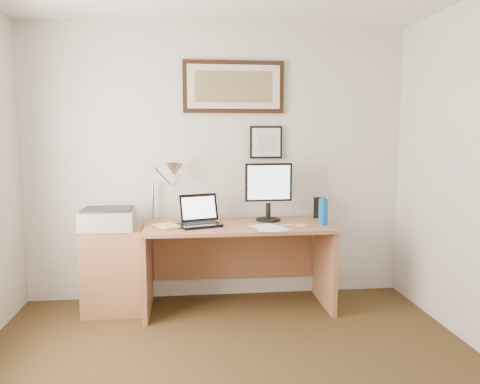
{
  "coord_description": "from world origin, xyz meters",
  "views": [
    {
      "loc": [
        -0.26,
        -2.32,
        1.53
      ],
      "look_at": [
        0.15,
        1.43,
        1.06
      ],
      "focal_mm": 35.0,
      "sensor_mm": 36.0,
      "label": 1
    }
  ],
  "objects": [
    {
      "name": "water_bottle",
      "position": [
        0.88,
        1.54,
        0.86
      ],
      "size": [
        0.08,
        0.08,
        0.22
      ],
      "primitive_type": "cylinder",
      "color": "#0D5BB3",
      "rests_on": "desk"
    },
    {
      "name": "paper_sheet_a",
      "position": [
        0.4,
        1.47,
        0.75
      ],
      "size": [
        0.34,
        0.38,
        0.0
      ],
      "primitive_type": "cube",
      "rotation": [
        0.0,
        0.0,
        0.44
      ],
      "color": "white",
      "rests_on": "desk"
    },
    {
      "name": "side_cabinet",
      "position": [
        -0.92,
        1.68,
        0.36
      ],
      "size": [
        0.5,
        0.4,
        0.73
      ],
      "primitive_type": "cube",
      "color": "#955F3E",
      "rests_on": "floor"
    },
    {
      "name": "speaker",
      "position": [
        0.93,
        1.87,
        0.84
      ],
      "size": [
        0.1,
        0.09,
        0.19
      ],
      "primitive_type": "cube",
      "rotation": [
        0.0,
        0.0,
        -0.23
      ],
      "color": "black",
      "rests_on": "desk"
    },
    {
      "name": "marker_pen",
      "position": [
        0.56,
        1.5,
        0.76
      ],
      "size": [
        0.14,
        0.06,
        0.02
      ],
      "primitive_type": "cylinder",
      "rotation": [
        0.0,
        1.57,
        0.35
      ],
      "color": "white",
      "rests_on": "desk"
    },
    {
      "name": "bottle_cap",
      "position": [
        0.88,
        1.54,
        0.98
      ],
      "size": [
        0.04,
        0.04,
        0.02
      ],
      "primitive_type": "cylinder",
      "color": "#0D5BB3",
      "rests_on": "water_bottle"
    },
    {
      "name": "desk",
      "position": [
        0.15,
        1.72,
        0.51
      ],
      "size": [
        1.6,
        0.7,
        0.75
      ],
      "color": "#955F3E",
      "rests_on": "floor"
    },
    {
      "name": "laptop",
      "position": [
        -0.18,
        1.63,
        0.81
      ],
      "size": [
        0.4,
        0.4,
        0.26
      ],
      "color": "black",
      "rests_on": "desk"
    },
    {
      "name": "paper_sheet_b",
      "position": [
        0.4,
        1.41,
        0.75
      ],
      "size": [
        0.25,
        0.31,
        0.0
      ],
      "primitive_type": "cube",
      "rotation": [
        0.0,
        0.0,
        -0.27
      ],
      "color": "white",
      "rests_on": "desk"
    },
    {
      "name": "wall_back",
      "position": [
        0.0,
        2.0,
        1.25
      ],
      "size": [
        3.5,
        0.02,
        2.5
      ],
      "primitive_type": "cube",
      "color": "silver",
      "rests_on": "ground"
    },
    {
      "name": "book",
      "position": [
        -0.52,
        1.53,
        0.76
      ],
      "size": [
        0.27,
        0.29,
        0.02
      ],
      "primitive_type": "imported",
      "rotation": [
        0.0,
        0.0,
        0.52
      ],
      "color": "#E8E26D",
      "rests_on": "desk"
    },
    {
      "name": "picture_small",
      "position": [
        0.45,
        1.97,
        1.45
      ],
      "size": [
        0.3,
        0.03,
        0.3
      ],
      "color": "black",
      "rests_on": "wall_back"
    },
    {
      "name": "lcd_monitor",
      "position": [
        0.44,
        1.76,
        1.04
      ],
      "size": [
        0.42,
        0.22,
        0.52
      ],
      "color": "black",
      "rests_on": "desk"
    },
    {
      "name": "picture_large",
      "position": [
        0.15,
        1.97,
        1.95
      ],
      "size": [
        0.92,
        0.04,
        0.47
      ],
      "color": "black",
      "rests_on": "wall_back"
    },
    {
      "name": "sticky_pad",
      "position": [
        0.67,
        1.48,
        0.76
      ],
      "size": [
        0.09,
        0.09,
        0.01
      ],
      "primitive_type": "cube",
      "rotation": [
        0.0,
        0.0,
        -0.3
      ],
      "color": "#E9DC6E",
      "rests_on": "desk"
    },
    {
      "name": "printer",
      "position": [
        -0.95,
        1.64,
        0.82
      ],
      "size": [
        0.44,
        0.34,
        0.18
      ],
      "color": "#ACACAF",
      "rests_on": "side_cabinet"
    },
    {
      "name": "desk_lamp",
      "position": [
        -0.41,
        1.81,
        1.19
      ],
      "size": [
        0.29,
        0.27,
        0.53
      ],
      "color": "silver",
      "rests_on": "desk"
    }
  ]
}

